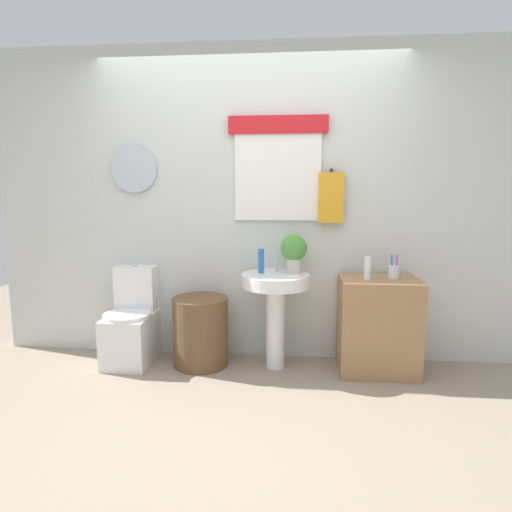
{
  "coord_description": "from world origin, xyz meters",
  "views": [
    {
      "loc": [
        0.38,
        -2.47,
        1.43
      ],
      "look_at": [
        0.08,
        0.8,
        0.92
      ],
      "focal_mm": 30.04,
      "sensor_mm": 36.0,
      "label": 1
    }
  ],
  "objects": [
    {
      "name": "ground_plane",
      "position": [
        0.0,
        0.0,
        0.0
      ],
      "size": [
        8.0,
        8.0,
        0.0
      ],
      "primitive_type": "plane",
      "color": "gray"
    },
    {
      "name": "back_wall",
      "position": [
        0.0,
        1.15,
        1.31
      ],
      "size": [
        4.4,
        0.18,
        2.6
      ],
      "color": "silver",
      "rests_on": "ground_plane"
    },
    {
      "name": "toilet",
      "position": [
        -0.97,
        0.89,
        0.3
      ],
      "size": [
        0.38,
        0.51,
        0.81
      ],
      "color": "white",
      "rests_on": "ground_plane"
    },
    {
      "name": "laundry_hamper",
      "position": [
        -0.38,
        0.85,
        0.28
      ],
      "size": [
        0.45,
        0.45,
        0.56
      ],
      "primitive_type": "cylinder",
      "color": "brown",
      "rests_on": "ground_plane"
    },
    {
      "name": "pedestal_sink",
      "position": [
        0.23,
        0.85,
        0.59
      ],
      "size": [
        0.54,
        0.54,
        0.77
      ],
      "color": "white",
      "rests_on": "ground_plane"
    },
    {
      "name": "faucet",
      "position": [
        0.23,
        0.97,
        0.82
      ],
      "size": [
        0.03,
        0.03,
        0.1
      ],
      "primitive_type": "cylinder",
      "color": "silver",
      "rests_on": "pedestal_sink"
    },
    {
      "name": "wooden_cabinet",
      "position": [
        1.04,
        0.85,
        0.38
      ],
      "size": [
        0.6,
        0.44,
        0.75
      ],
      "primitive_type": "cube",
      "color": "#9E754C",
      "rests_on": "ground_plane"
    },
    {
      "name": "soap_bottle",
      "position": [
        0.11,
        0.9,
        0.87
      ],
      "size": [
        0.05,
        0.05,
        0.19
      ],
      "primitive_type": "cylinder",
      "color": "#2D6BB7",
      "rests_on": "pedestal_sink"
    },
    {
      "name": "potted_plant",
      "position": [
        0.37,
        0.91,
        0.96
      ],
      "size": [
        0.21,
        0.21,
        0.31
      ],
      "color": "beige",
      "rests_on": "pedestal_sink"
    },
    {
      "name": "lotion_bottle",
      "position": [
        0.94,
        0.81,
        0.84
      ],
      "size": [
        0.05,
        0.05,
        0.17
      ],
      "primitive_type": "cylinder",
      "color": "white",
      "rests_on": "wooden_cabinet"
    },
    {
      "name": "toothbrush_cup",
      "position": [
        1.15,
        0.87,
        0.8
      ],
      "size": [
        0.08,
        0.08,
        0.19
      ],
      "color": "silver",
      "rests_on": "wooden_cabinet"
    }
  ]
}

